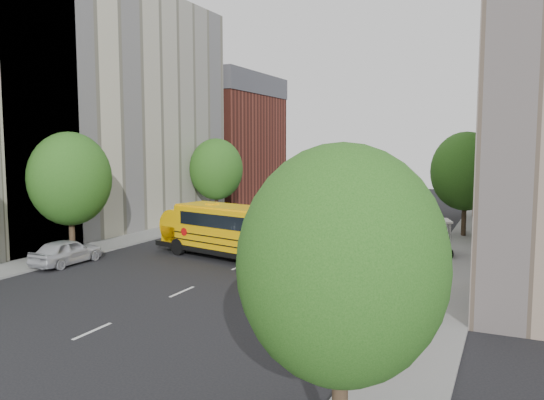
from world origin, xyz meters
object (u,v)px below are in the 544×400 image
Objects in this scene: street_tree_1 at (70,179)px; street_tree_3 at (342,265)px; street_tree_4 at (466,171)px; parked_car_2 at (272,204)px; school_bus at (235,229)px; street_tree_5 at (476,170)px; parked_car_0 at (67,252)px; parked_car_4 at (433,227)px; parked_car_1 at (226,215)px; street_tree_2 at (216,169)px; safari_truck at (406,237)px; parked_car_3 at (355,330)px.

street_tree_1 is 26.08m from street_tree_3.
street_tree_4 is 23.06m from parked_car_2.
street_tree_1 is at bearing -146.86° from school_bus.
parked_car_2 is (-20.60, -2.60, -3.99)m from street_tree_5.
street_tree_5 reaches higher than school_bus.
parked_car_0 is 1.19× the size of parked_car_4.
street_tree_4 is at bearing -176.06° from parked_car_1.
school_bus is at bearing -126.51° from parked_car_4.
school_bus is (-12.16, -26.55, -2.81)m from street_tree_5.
street_tree_4 reaches higher than parked_car_2.
street_tree_5 is 1.96× the size of parked_car_4.
street_tree_2 is 20.32m from parked_car_0.
street_tree_5 is 21.53m from safari_truck.
street_tree_1 reaches higher than parked_car_1.
parked_car_0 is at bearing -166.14° from safari_truck.
safari_truck reaches higher than parked_car_3.
safari_truck is at bearing -94.91° from parked_car_4.
street_tree_2 is 21.60m from safari_truck.
street_tree_1 is at bearing -126.25° from street_tree_5.
street_tree_1 is 0.64× the size of school_bus.
parked_car_1 is at bearing 123.17° from parked_car_3.
street_tree_2 is 33.22m from parked_car_3.
street_tree_5 reaches higher than parked_car_3.
parked_car_3 is at bearing -20.58° from street_tree_1.
street_tree_2 is 25.06m from street_tree_5.
school_bus is 15.56m from parked_car_3.
street_tree_2 is at bearing 90.00° from street_tree_1.
parked_car_3 is at bearing -32.29° from school_bus.
street_tree_3 reaches higher than parked_car_4.
school_bus is at bearing -55.93° from street_tree_2.
parked_car_4 is at bearing -133.25° from parked_car_0.
street_tree_4 is 19.23m from school_bus.
street_tree_2 is at bearing -85.89° from parked_car_0.
street_tree_1 is 1.73× the size of parked_car_0.
safari_truck is 19.66m from parked_car_1.
street_tree_3 is at bearing 125.15° from parked_car_1.
parked_car_4 is (18.40, -9.74, -0.06)m from parked_car_2.
street_tree_5 is 1.28× the size of safari_truck.
street_tree_5 reaches higher than parked_car_0.
school_bus reaches higher than parked_car_1.
school_bus is 2.41× the size of parked_car_2.
street_tree_1 is 1.81× the size of parked_car_1.
street_tree_4 is at bearing 161.41° from parked_car_2.
parked_car_0 is (-8.44, -5.31, -1.12)m from school_bus.
school_bus reaches higher than safari_truck.
parked_car_4 is at bearing 87.54° from parked_car_3.
street_tree_1 is at bearing -52.93° from parked_car_0.
parked_car_0 reaches higher than parked_car_2.
school_bus reaches higher than parked_car_3.
street_tree_2 reaches higher than parked_car_0.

